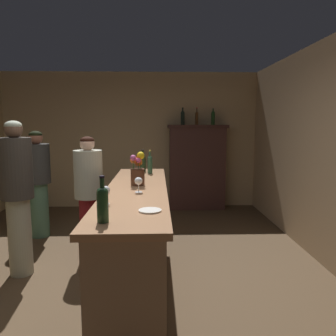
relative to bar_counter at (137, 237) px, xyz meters
name	(u,v)px	position (x,y,z in m)	size (l,w,h in m)	color
floor	(105,294)	(-0.31, -0.17, -0.52)	(9.21, 9.21, 0.00)	#4C3824
wall_back	(131,140)	(-0.31, 3.43, 0.82)	(5.11, 0.12, 2.68)	tan
bar_counter	(137,237)	(0.00, 0.00, 0.00)	(0.61, 2.82, 1.04)	#8E6D51
display_cabinet	(197,165)	(0.99, 3.15, 0.34)	(1.16, 0.38, 1.66)	#3E2420
wine_bottle_riesling	(143,162)	(0.02, 1.13, 0.65)	(0.08, 0.08, 0.30)	#1F301A
wine_bottle_chardonnay	(150,163)	(0.12, 0.98, 0.65)	(0.06, 0.06, 0.31)	#2B4D34
wine_bottle_syrah	(103,202)	(-0.15, -1.17, 0.65)	(0.08, 0.08, 0.31)	#1B391F
wine_glass_front	(139,182)	(0.03, -0.22, 0.62)	(0.08, 0.08, 0.15)	white
wine_glass_mid	(135,172)	(-0.04, 0.41, 0.62)	(0.07, 0.07, 0.15)	white
wine_glass_rear	(106,192)	(-0.20, -0.67, 0.62)	(0.07, 0.07, 0.15)	white
flower_arrangement	(137,171)	(0.00, 0.16, 0.67)	(0.15, 0.15, 0.35)	#49291A
cheese_plate	(150,210)	(0.16, -0.90, 0.52)	(0.17, 0.17, 0.01)	white
display_bottle_left	(183,117)	(0.70, 3.15, 1.28)	(0.07, 0.07, 0.33)	black
display_bottle_midleft	(197,117)	(0.98, 3.15, 1.27)	(0.06, 0.06, 0.33)	#4E2E14
display_bottle_center	(213,117)	(1.29, 3.15, 1.28)	(0.07, 0.07, 0.31)	#193B19
patron_near_entrance	(38,180)	(-1.55, 1.58, 0.34)	(0.37, 0.37, 1.58)	#436B54
patron_redhead	(17,192)	(-1.32, 0.31, 0.42)	(0.35, 0.35, 1.72)	#9C9B83
patron_in_navy	(89,193)	(-0.63, 0.72, 0.31)	(0.34, 0.34, 1.53)	maroon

